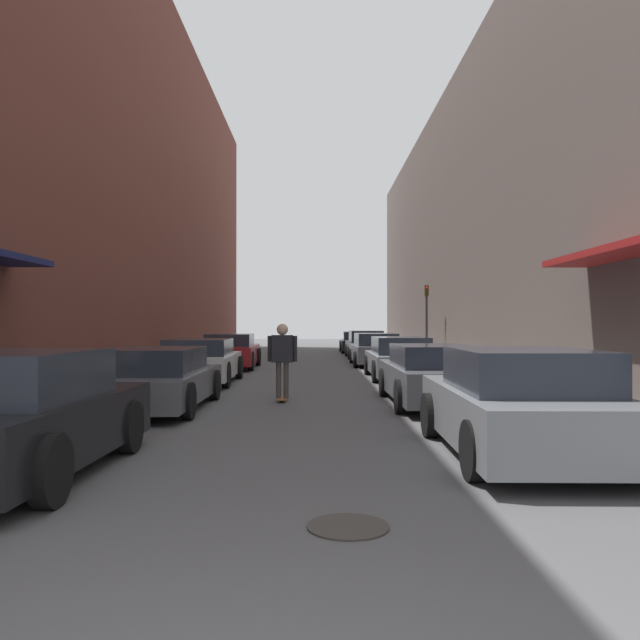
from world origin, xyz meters
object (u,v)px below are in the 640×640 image
parked_car_right_0 (520,405)px  skateboarder (282,354)px  parked_car_right_5 (357,342)px  parked_car_right_1 (431,375)px  parked_car_left_1 (156,379)px  parked_car_right_4 (365,345)px  traffic_light (427,314)px  parked_car_left_0 (22,416)px  manhole_cover (348,526)px  parked_car_left_2 (200,361)px  parked_car_right_2 (399,359)px  parked_car_left_3 (231,351)px  parked_car_right_3 (375,350)px

parked_car_right_0 → skateboarder: bearing=120.6°
parked_car_right_5 → parked_car_right_1: bearing=-90.0°
parked_car_left_1 → parked_car_right_4: size_ratio=1.07×
parked_car_right_4 → traffic_light: traffic_light is taller
parked_car_left_0 → manhole_cover: (3.59, -1.76, -0.67)m
parked_car_left_1 → parked_car_left_2: bearing=91.3°
parked_car_right_0 → manhole_cover: (-2.38, -2.80, -0.66)m
parked_car_right_1 → traffic_light: bearing=80.3°
parked_car_right_2 → parked_car_right_5: (-0.16, 17.73, -0.02)m
parked_car_left_1 → skateboarder: size_ratio=2.72×
parked_car_left_1 → parked_car_left_0: bearing=-91.0°
parked_car_left_3 → skateboarder: bearing=-76.0°
parked_car_right_1 → parked_car_right_5: bearing=90.0°
parked_car_right_0 → parked_car_right_4: 23.20m
parked_car_left_2 → parked_car_right_3: 9.59m
parked_car_right_3 → parked_car_right_2: bearing=-88.4°
traffic_light → parked_car_right_0: bearing=-96.3°
parked_car_left_1 → parked_car_right_5: 25.28m
parked_car_right_4 → parked_car_left_3: bearing=-128.6°
parked_car_right_1 → traffic_light: 13.22m
parked_car_left_1 → parked_car_right_2: (5.83, 6.90, 0.02)m
parked_car_left_1 → parked_car_right_5: (5.67, 24.64, 0.00)m
parked_car_right_1 → parked_car_left_2: bearing=140.7°
parked_car_right_5 → parked_car_right_3: bearing=-90.1°
parked_car_left_3 → parked_car_right_2: bearing=-37.9°
parked_car_left_2 → parked_car_right_3: (5.78, 7.65, 0.01)m
parked_car_left_3 → skateboarder: 10.53m
parked_car_left_3 → manhole_cover: size_ratio=6.57×
parked_car_left_3 → traffic_light: 8.37m
parked_car_right_5 → manhole_cover: (-2.17, -31.91, -0.60)m
parked_car_left_2 → manhole_cover: bearing=-74.1°
traffic_light → parked_car_left_2: bearing=-134.3°
parked_car_right_0 → skateboarder: (-3.41, 5.76, 0.39)m
manhole_cover → parked_car_right_2: bearing=80.7°
parked_car_left_2 → parked_car_right_3: size_ratio=1.00×
parked_car_left_2 → parked_car_left_1: bearing=-88.7°
parked_car_right_5 → parked_car_left_1: bearing=-103.0°
parked_car_right_1 → skateboarder: skateboarder is taller
parked_car_right_3 → traffic_light: traffic_light is taller
parked_car_left_1 → parked_car_right_2: bearing=49.8°
manhole_cover → parked_car_right_0: bearing=49.7°
skateboarder → parked_car_right_4: bearing=79.5°
parked_car_left_0 → parked_car_right_5: bearing=79.2°
parked_car_left_3 → parked_car_right_1: size_ratio=0.98×
parked_car_left_0 → parked_car_left_1: (0.09, 5.52, -0.07)m
parked_car_right_3 → manhole_cover: 20.50m
parked_car_left_3 → traffic_light: traffic_light is taller
parked_car_right_0 → traffic_light: 18.30m
parked_car_left_2 → parked_car_right_3: bearing=52.9°
parked_car_left_1 → parked_car_left_3: bearing=90.4°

